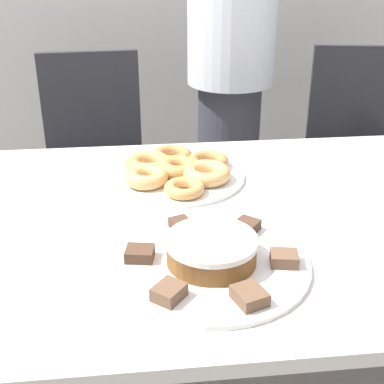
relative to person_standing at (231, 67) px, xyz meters
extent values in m
cube|color=silver|center=(-0.19, -0.94, -0.15)|extent=(1.68, 0.96, 0.03)
cylinder|color=#383842|center=(0.00, 0.00, -0.46)|extent=(0.25, 0.25, 0.79)
cylinder|color=black|center=(-0.54, -0.08, -0.84)|extent=(0.44, 0.44, 0.01)
cylinder|color=#262626|center=(-0.54, -0.08, -0.62)|extent=(0.06, 0.06, 0.42)
cube|color=#2D2D33|center=(-0.54, -0.08, -0.39)|extent=(0.47, 0.47, 0.04)
cube|color=#2D2D33|center=(-0.55, 0.12, -0.16)|extent=(0.40, 0.06, 0.42)
cylinder|color=black|center=(0.54, -0.08, -0.84)|extent=(0.44, 0.44, 0.01)
cylinder|color=#262626|center=(0.54, -0.08, -0.62)|extent=(0.06, 0.06, 0.42)
cube|color=#2D2D33|center=(0.54, -0.08, -0.39)|extent=(0.51, 0.51, 0.04)
cube|color=#2D2D33|center=(0.57, 0.12, -0.16)|extent=(0.40, 0.10, 0.42)
cylinder|color=white|center=(-0.24, -1.14, -0.13)|extent=(0.39, 0.39, 0.01)
cylinder|color=white|center=(-0.27, -0.72, -0.13)|extent=(0.36, 0.36, 0.01)
cylinder|color=brown|center=(-0.24, -1.14, -0.10)|extent=(0.18, 0.18, 0.04)
cylinder|color=white|center=(-0.24, -1.14, -0.07)|extent=(0.18, 0.18, 0.01)
cube|color=brown|center=(-0.33, -1.25, -0.11)|extent=(0.07, 0.07, 0.03)
cube|color=brown|center=(-0.19, -1.28, -0.11)|extent=(0.07, 0.07, 0.02)
cube|color=brown|center=(-0.10, -1.17, -0.11)|extent=(0.06, 0.05, 0.02)
cube|color=#513828|center=(-0.15, -1.03, -0.11)|extent=(0.07, 0.07, 0.02)
cube|color=#513828|center=(-0.29, -1.01, -0.11)|extent=(0.05, 0.06, 0.02)
cube|color=#513828|center=(-0.38, -1.12, -0.11)|extent=(0.06, 0.06, 0.02)
torus|color=#D18E4C|center=(-0.27, -0.72, -0.10)|extent=(0.11, 0.11, 0.04)
torus|color=#C68447|center=(-0.27, -0.62, -0.11)|extent=(0.11, 0.11, 0.03)
torus|color=tan|center=(-0.34, -0.68, -0.10)|extent=(0.13, 0.13, 0.04)
torus|color=#E5AD66|center=(-0.35, -0.77, -0.10)|extent=(0.11, 0.11, 0.04)
torus|color=tan|center=(-0.26, -0.83, -0.11)|extent=(0.10, 0.10, 0.03)
torus|color=#E5AD66|center=(-0.20, -0.76, -0.10)|extent=(0.13, 0.13, 0.04)
torus|color=#C68447|center=(-0.18, -0.67, -0.11)|extent=(0.12, 0.12, 0.03)
camera|label=1|loc=(-0.37, -2.02, 0.46)|focal=50.00mm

